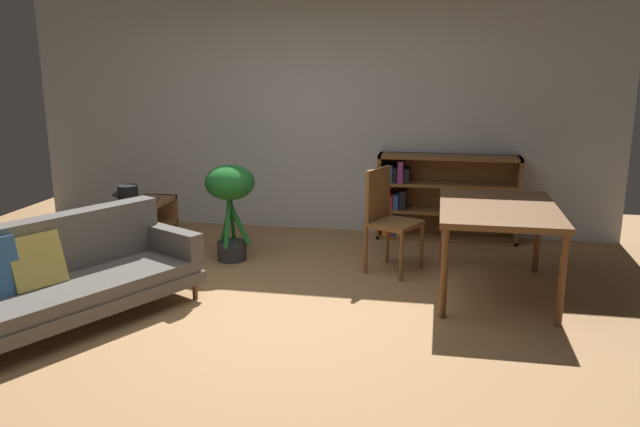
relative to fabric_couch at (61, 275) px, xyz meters
name	(u,v)px	position (x,y,z in m)	size (l,w,h in m)	color
ground_plane	(250,313)	(1.33, 0.42, -0.38)	(8.16, 8.16, 0.00)	#A87A4C
back_wall_panel	(315,114)	(1.33, 3.12, 0.97)	(6.80, 0.10, 2.70)	silver
fabric_couch	(61,275)	(0.00, 0.00, 0.00)	(1.58, 2.09, 0.79)	brown
media_console	(141,231)	(-0.17, 1.64, -0.10)	(0.38, 1.00, 0.55)	brown
open_laptop	(138,199)	(-0.22, 1.73, 0.20)	(0.46, 0.37, 0.11)	#333338
desk_speaker	(128,197)	(-0.19, 1.48, 0.29)	(0.19, 0.19, 0.22)	black
potted_floor_plant	(230,195)	(0.75, 1.73, 0.29)	(0.49, 0.51, 0.96)	#333338
dining_table	(498,214)	(3.25, 1.26, 0.32)	(0.96, 1.37, 0.77)	brown
dining_chair_near	(388,214)	(2.30, 1.70, 0.17)	(0.56, 0.58, 0.97)	brown
bookshelf	(438,197)	(2.76, 2.94, 0.09)	(1.53, 0.33, 0.94)	brown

